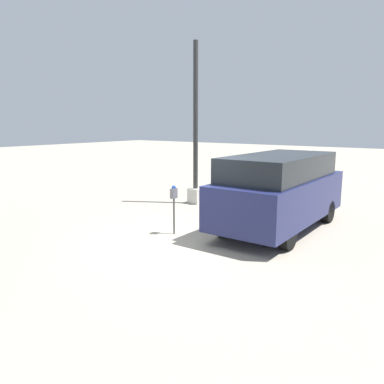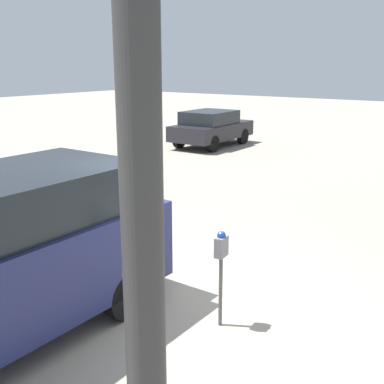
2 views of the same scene
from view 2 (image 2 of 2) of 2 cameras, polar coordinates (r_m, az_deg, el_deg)
name	(u,v)px [view 2 (image 2 of 2)]	position (r m, az deg, el deg)	size (l,w,h in m)	color
ground_plane	(200,301)	(7.09, 1.00, -12.78)	(80.00, 80.00, 0.00)	gray
parking_meter_near	(221,257)	(6.11, 3.47, -7.66)	(0.21, 0.13, 1.30)	#4C4C4C
car_distant	(211,127)	(19.78, 2.29, 7.66)	(3.84, 1.85, 1.45)	black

